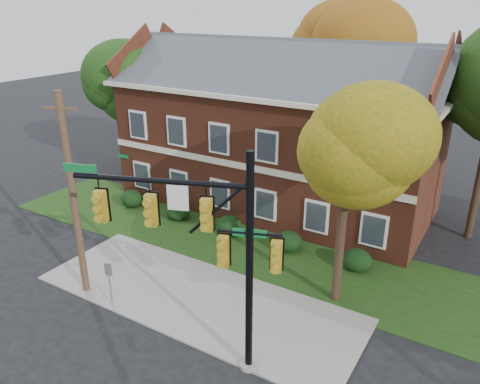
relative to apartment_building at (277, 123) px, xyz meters
The scene contains 15 objects.
ground 13.11m from the apartment_building, 80.50° to the right, with size 120.00×120.00×0.00m, color black.
sidewalk 12.18m from the apartment_building, 79.65° to the right, with size 14.00×5.00×0.08m, color gray.
grass_strip 8.01m from the apartment_building, 71.43° to the right, with size 30.00×6.00×0.04m, color #193811.
apartment_building is the anchor object (origin of this frame).
hedge_far_left 9.82m from the apartment_building, 143.11° to the right, with size 1.40×1.26×1.05m, color black.
hedge_left 7.73m from the apartment_building, 123.67° to the right, with size 1.40×1.26×1.05m, color black.
hedge_center 6.89m from the apartment_building, 90.00° to the right, with size 1.40×1.26×1.05m, color black.
hedge_right 7.73m from the apartment_building, 56.33° to the right, with size 1.40×1.26×1.05m, color black.
hedge_far_right 9.82m from the apartment_building, 36.89° to the right, with size 1.40×1.26×1.05m, color black.
tree_near_right 10.97m from the apartment_building, 48.23° to the right, with size 4.50×4.25×8.58m.
tree_left_rear 9.94m from the apartment_building, behind, with size 5.40×5.10×8.88m.
tree_far_rear 8.84m from the apartment_building, 80.29° to the left, with size 6.84×6.46×11.52m.
traffic_signal 14.48m from the apartment_building, 71.52° to the right, with size 6.54×2.62×7.72m.
utility_pole 13.19m from the apartment_building, 100.49° to the right, with size 1.28×0.58×8.61m.
sign_post 13.66m from the apartment_building, 92.82° to the right, with size 0.28×0.15×2.01m.
Camera 1 is at (10.18, -12.16, 11.58)m, focal length 35.00 mm.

